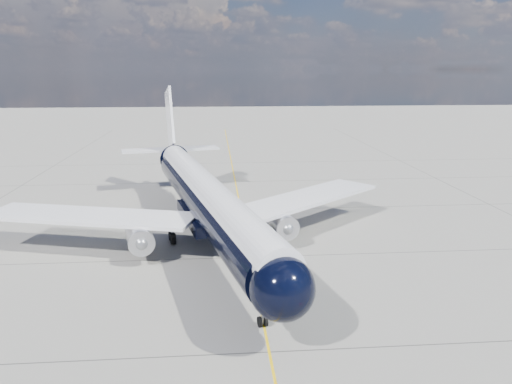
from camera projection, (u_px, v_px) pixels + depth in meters
ground at (239, 199)px, 62.55m from camera, size 320.00×320.00×0.00m
taxiway_centerline at (241, 210)px, 57.72m from camera, size 0.16×160.00×0.01m
main_airliner at (204, 196)px, 46.69m from camera, size 38.38×47.39×13.83m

